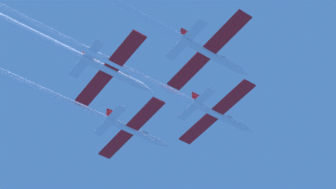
{
  "coord_description": "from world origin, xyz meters",
  "views": [
    {
      "loc": [
        55.75,
        -50.01,
        -67.07
      ],
      "look_at": [
        0.27,
        -11.22,
        0.08
      ],
      "focal_mm": 59.94,
      "sensor_mm": 36.0,
      "label": 1
    }
  ],
  "objects_px": {
    "jet_left_wing": "(70,102)",
    "jet_slot": "(43,38)",
    "jet_lead": "(144,78)",
    "jet_right_wing": "(133,12)"
  },
  "relations": [
    {
      "from": "jet_lead",
      "to": "jet_left_wing",
      "type": "distance_m",
      "value": 13.9
    },
    {
      "from": "jet_left_wing",
      "to": "jet_right_wing",
      "type": "height_order",
      "value": "jet_right_wing"
    },
    {
      "from": "jet_right_wing",
      "to": "jet_lead",
      "type": "bearing_deg",
      "value": 140.6
    },
    {
      "from": "jet_lead",
      "to": "jet_right_wing",
      "type": "height_order",
      "value": "jet_lead"
    },
    {
      "from": "jet_lead",
      "to": "jet_slot",
      "type": "height_order",
      "value": "jet_lead"
    },
    {
      "from": "jet_left_wing",
      "to": "jet_right_wing",
      "type": "bearing_deg",
      "value": -3.08
    },
    {
      "from": "jet_right_wing",
      "to": "jet_slot",
      "type": "height_order",
      "value": "jet_slot"
    },
    {
      "from": "jet_left_wing",
      "to": "jet_slot",
      "type": "xyz_separation_m",
      "value": [
        10.09,
        -9.97,
        0.4
      ]
    },
    {
      "from": "jet_lead",
      "to": "jet_right_wing",
      "type": "distance_m",
      "value": 13.81
    },
    {
      "from": "jet_left_wing",
      "to": "jet_right_wing",
      "type": "xyz_separation_m",
      "value": [
        22.32,
        -1.2,
        0.38
      ]
    }
  ]
}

